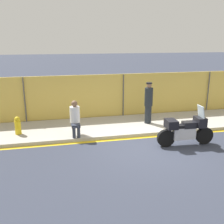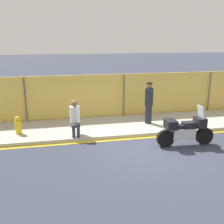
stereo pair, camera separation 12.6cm
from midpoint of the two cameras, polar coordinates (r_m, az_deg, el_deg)
The scene contains 8 objects.
ground_plane at distance 9.35m, azimuth 8.47°, elevation -7.65°, with size 120.00×120.00×0.00m, color #333847.
sidewalk at distance 11.40m, azimuth 4.46°, elevation -2.84°, with size 32.95×2.60×0.13m.
curb_paint_stripe at distance 10.18m, azimuth 6.63°, elevation -5.59°, with size 32.95×0.18×0.01m.
storefront_fence at distance 12.43m, azimuth 2.77°, elevation 3.47°, with size 31.30×0.17×2.10m.
motorcycle at distance 9.58m, azimuth 16.01°, elevation -3.82°, with size 2.09×0.55×1.43m.
officer_standing at distance 11.29m, azimuth 8.33°, elevation 2.03°, with size 0.35×0.35×1.77m.
person_seated_on_curb at distance 9.96m, azimuth -7.73°, elevation -0.89°, with size 0.38×0.68×1.32m.
fire_hydrant at distance 10.67m, azimuth -19.46°, elevation -2.71°, with size 0.23×0.29×0.70m.
Camera 2 is at (-3.02, -8.04, 3.67)m, focal length 42.00 mm.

